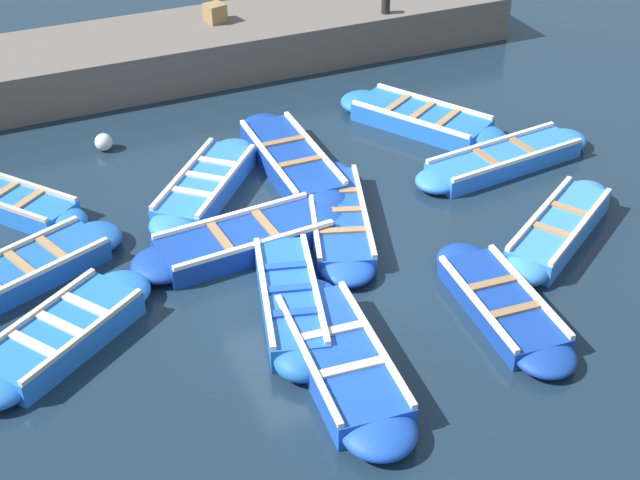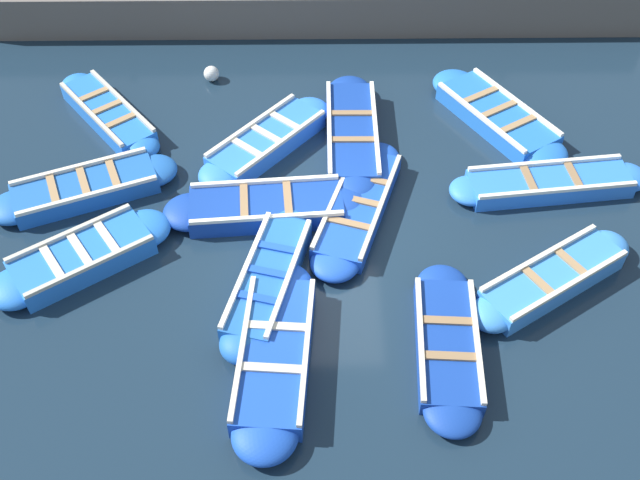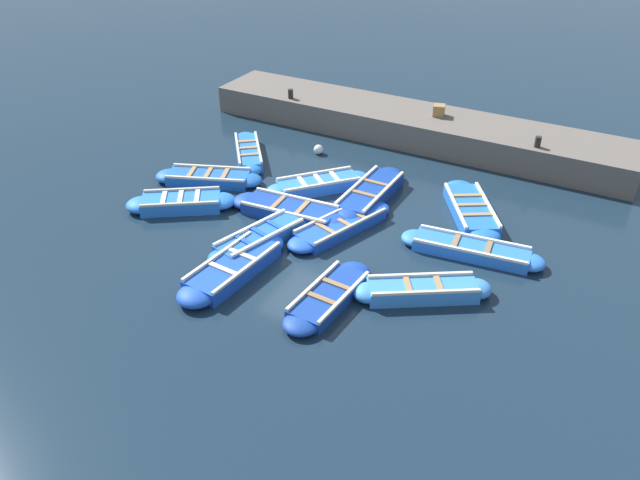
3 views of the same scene
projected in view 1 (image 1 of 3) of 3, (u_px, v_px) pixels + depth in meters
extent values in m
plane|color=#162838|center=(309.00, 249.00, 14.31)|extent=(120.00, 120.00, 0.00)
cube|color=blue|center=(5.00, 201.00, 15.17)|extent=(2.56, 2.27, 0.34)
ellipsoid|color=blue|center=(65.00, 221.00, 14.66)|extent=(1.04, 1.04, 0.34)
cube|color=#B2AD9E|center=(18.00, 181.00, 15.31)|extent=(2.07, 1.68, 0.07)
cube|color=#9E7A51|center=(3.00, 191.00, 15.06)|extent=(0.54, 0.63, 0.04)
cube|color=#9E7A51|center=(28.00, 200.00, 14.85)|extent=(0.54, 0.63, 0.04)
cube|color=#3884E0|center=(559.00, 230.00, 14.43)|extent=(2.07, 2.63, 0.37)
ellipsoid|color=#3884E0|center=(588.00, 194.00, 15.32)|extent=(1.00, 1.01, 0.37)
ellipsoid|color=#3884E0|center=(526.00, 270.00, 13.54)|extent=(1.00, 1.01, 0.37)
cube|color=beige|center=(540.00, 212.00, 14.47)|extent=(1.45, 2.21, 0.07)
cube|color=beige|center=(582.00, 225.00, 14.14)|extent=(1.45, 2.21, 0.07)
cube|color=#9E7A51|center=(569.00, 209.00, 14.57)|extent=(0.65, 0.49, 0.04)
cube|color=#9E7A51|center=(552.00, 230.00, 14.06)|extent=(0.65, 0.49, 0.04)
cube|color=#1E59AD|center=(22.00, 273.00, 13.51)|extent=(1.84, 2.75, 0.33)
ellipsoid|color=#1E59AD|center=(95.00, 238.00, 14.26)|extent=(1.14, 1.15, 0.33)
cube|color=beige|center=(5.00, 250.00, 13.64)|extent=(1.02, 2.38, 0.07)
cube|color=beige|center=(35.00, 274.00, 13.14)|extent=(1.02, 2.38, 0.07)
cube|color=#9E7A51|center=(52.00, 248.00, 13.72)|extent=(0.82, 0.44, 0.04)
cube|color=#9E7A51|center=(20.00, 263.00, 13.40)|extent=(0.82, 0.44, 0.04)
cube|color=#1E59AD|center=(290.00, 300.00, 12.91)|extent=(2.71, 1.45, 0.40)
ellipsoid|color=#1E59AD|center=(280.00, 249.00, 13.96)|extent=(0.93, 0.92, 0.40)
ellipsoid|color=#1E59AD|center=(301.00, 361.00, 11.86)|extent=(0.93, 0.92, 0.40)
cube|color=silver|center=(264.00, 290.00, 12.73)|extent=(2.48, 0.73, 0.07)
cube|color=silver|center=(315.00, 285.00, 12.82)|extent=(2.48, 0.73, 0.07)
cube|color=#1947B7|center=(285.00, 266.00, 13.23)|extent=(0.32, 0.72, 0.04)
cube|color=#1947B7|center=(289.00, 288.00, 12.79)|extent=(0.32, 0.72, 0.04)
cube|color=#1947B7|center=(294.00, 313.00, 12.34)|extent=(0.32, 0.72, 0.04)
cube|color=blue|center=(206.00, 186.00, 15.56)|extent=(2.51, 2.35, 0.35)
ellipsoid|color=blue|center=(233.00, 152.00, 16.56)|extent=(1.19, 1.18, 0.35)
ellipsoid|color=blue|center=(174.00, 225.00, 14.56)|extent=(1.19, 1.18, 0.35)
cube|color=beige|center=(183.00, 172.00, 15.54)|extent=(1.94, 1.70, 0.07)
cube|color=beige|center=(227.00, 179.00, 15.34)|extent=(1.94, 1.70, 0.07)
cube|color=beige|center=(217.00, 162.00, 15.87)|extent=(0.62, 0.69, 0.04)
cube|color=beige|center=(205.00, 176.00, 15.45)|extent=(0.62, 0.69, 0.04)
cube|color=beige|center=(192.00, 192.00, 15.03)|extent=(0.62, 0.69, 0.04)
cube|color=navy|center=(502.00, 305.00, 12.90)|extent=(2.38, 1.07, 0.29)
ellipsoid|color=navy|center=(465.00, 261.00, 13.80)|extent=(0.94, 0.91, 0.29)
ellipsoid|color=navy|center=(545.00, 356.00, 12.00)|extent=(0.94, 0.91, 0.29)
cube|color=beige|center=(477.00, 302.00, 12.68)|extent=(2.28, 0.22, 0.07)
cube|color=beige|center=(529.00, 289.00, 12.91)|extent=(2.28, 0.22, 0.07)
cube|color=olive|center=(492.00, 283.00, 13.06)|extent=(0.19, 0.83, 0.04)
cube|color=olive|center=(515.00, 310.00, 12.55)|extent=(0.19, 0.83, 0.04)
cube|color=blue|center=(62.00, 335.00, 12.30)|extent=(2.12, 2.45, 0.37)
ellipsoid|color=blue|center=(119.00, 291.00, 13.10)|extent=(1.28, 1.29, 0.37)
cube|color=#B2AD9E|center=(36.00, 312.00, 12.37)|extent=(1.35, 1.90, 0.07)
cube|color=#B2AD9E|center=(84.00, 334.00, 11.98)|extent=(1.35, 1.90, 0.07)
cube|color=beige|center=(85.00, 305.00, 12.52)|extent=(0.79, 0.61, 0.04)
cube|color=beige|center=(60.00, 324.00, 12.18)|extent=(0.79, 0.61, 0.04)
cube|color=beige|center=(33.00, 344.00, 11.84)|extent=(0.79, 0.61, 0.04)
cube|color=blue|center=(504.00, 160.00, 16.36)|extent=(1.17, 3.09, 0.31)
ellipsoid|color=blue|center=(566.00, 140.00, 16.98)|extent=(0.85, 0.87, 0.31)
ellipsoid|color=blue|center=(437.00, 181.00, 15.74)|extent=(0.85, 0.87, 0.31)
cube|color=silver|center=(492.00, 142.00, 16.52)|extent=(0.41, 2.95, 0.07)
cube|color=silver|center=(519.00, 160.00, 15.98)|extent=(0.41, 2.95, 0.07)
cube|color=olive|center=(523.00, 146.00, 16.44)|extent=(0.74, 0.22, 0.04)
cube|color=olive|center=(487.00, 157.00, 16.09)|extent=(0.74, 0.22, 0.04)
cube|color=#1947B7|center=(341.00, 360.00, 11.88)|extent=(2.74, 1.24, 0.37)
ellipsoid|color=#1947B7|center=(309.00, 301.00, 12.91)|extent=(1.06, 1.03, 0.37)
ellipsoid|color=#1947B7|center=(379.00, 431.00, 10.84)|extent=(1.06, 1.03, 0.37)
cube|color=beige|center=(307.00, 356.00, 11.62)|extent=(2.61, 0.28, 0.07)
cube|color=beige|center=(375.00, 340.00, 11.88)|extent=(2.61, 0.28, 0.07)
cube|color=beige|center=(332.00, 331.00, 12.05)|extent=(0.21, 0.92, 0.04)
cube|color=beige|center=(351.00, 367.00, 11.46)|extent=(0.21, 0.92, 0.04)
cube|color=#1947B7|center=(338.00, 219.00, 14.77)|extent=(2.97, 1.77, 0.29)
ellipsoid|color=#1947B7|center=(330.00, 175.00, 15.93)|extent=(1.10, 1.08, 0.29)
ellipsoid|color=#1947B7|center=(347.00, 269.00, 13.62)|extent=(1.10, 1.08, 0.29)
cube|color=#B2AD9E|center=(313.00, 211.00, 14.64)|extent=(2.65, 0.95, 0.07)
cube|color=#B2AD9E|center=(364.00, 208.00, 14.70)|extent=(2.65, 0.95, 0.07)
cube|color=olive|center=(335.00, 191.00, 15.17)|extent=(0.39, 0.82, 0.04)
cube|color=olive|center=(338.00, 210.00, 14.68)|extent=(0.39, 0.82, 0.04)
cube|color=olive|center=(342.00, 230.00, 14.19)|extent=(0.39, 0.82, 0.04)
cube|color=navy|center=(244.00, 240.00, 14.20)|extent=(1.23, 2.83, 0.35)
ellipsoid|color=navy|center=(320.00, 218.00, 14.73)|extent=(1.01, 1.03, 0.35)
ellipsoid|color=navy|center=(162.00, 264.00, 13.67)|extent=(1.01, 1.03, 0.35)
cube|color=silver|center=(232.00, 215.00, 14.42)|extent=(0.29, 2.70, 0.07)
cube|color=silver|center=(256.00, 245.00, 13.74)|extent=(0.29, 2.70, 0.07)
cube|color=olive|center=(266.00, 224.00, 14.24)|extent=(0.90, 0.21, 0.04)
cube|color=olive|center=(221.00, 237.00, 13.94)|extent=(0.90, 0.21, 0.04)
cube|color=navy|center=(291.00, 161.00, 16.25)|extent=(2.91, 1.01, 0.38)
ellipsoid|color=navy|center=(264.00, 127.00, 17.35)|extent=(0.94, 0.92, 0.38)
ellipsoid|color=navy|center=(322.00, 200.00, 15.15)|extent=(0.94, 0.92, 0.38)
cube|color=silver|center=(268.00, 155.00, 15.98)|extent=(2.84, 0.10, 0.07)
cube|color=silver|center=(314.00, 146.00, 16.27)|extent=(2.84, 0.10, 0.07)
cube|color=olive|center=(283.00, 141.00, 16.44)|extent=(0.15, 0.87, 0.04)
cube|color=olive|center=(300.00, 162.00, 15.82)|extent=(0.15, 0.87, 0.04)
cube|color=blue|center=(421.00, 120.00, 17.65)|extent=(2.82, 2.29, 0.35)
ellipsoid|color=blue|center=(364.00, 103.00, 18.27)|extent=(1.34, 1.33, 0.35)
ellipsoid|color=blue|center=(482.00, 138.00, 17.02)|extent=(1.34, 1.33, 0.35)
cube|color=silver|center=(409.00, 119.00, 17.20)|extent=(2.27, 1.44, 0.07)
cube|color=silver|center=(434.00, 101.00, 17.85)|extent=(2.27, 1.44, 0.07)
cube|color=#9E7A51|center=(397.00, 103.00, 17.80)|extent=(0.60, 0.85, 0.04)
cube|color=#9E7A51|center=(422.00, 111.00, 17.53)|extent=(0.60, 0.85, 0.04)
cube|color=#9E7A51|center=(447.00, 118.00, 17.27)|extent=(0.60, 0.85, 0.04)
cube|color=#605951|center=(179.00, 51.00, 19.63)|extent=(2.55, 15.54, 1.01)
cylinder|color=black|center=(386.00, 6.00, 20.05)|extent=(0.20, 0.20, 0.35)
cube|color=olive|center=(215.00, 13.00, 19.62)|extent=(0.49, 0.49, 0.40)
sphere|color=silver|center=(104.00, 142.00, 16.90)|extent=(0.34, 0.34, 0.34)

